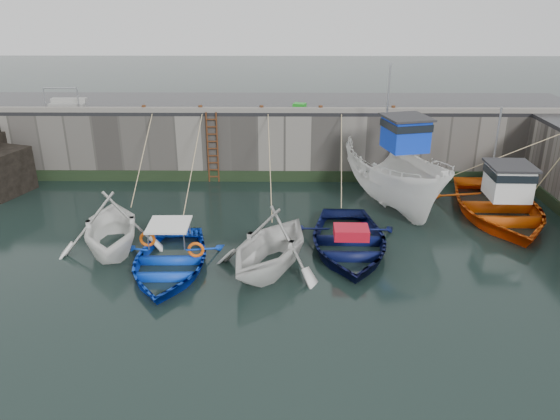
{
  "coord_description": "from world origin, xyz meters",
  "views": [
    {
      "loc": [
        1.26,
        -13.67,
        8.23
      ],
      "look_at": [
        1.09,
        3.56,
        1.2
      ],
      "focal_mm": 35.0,
      "sensor_mm": 36.0,
      "label": 1
    }
  ],
  "objects_px": {
    "boat_far_orange": "(498,206)",
    "bollard_d": "(320,109)",
    "boat_far_white": "(395,177)",
    "bollard_b": "(200,108)",
    "boat_near_white": "(113,248)",
    "fish_crate": "(300,106)",
    "boat_near_navy": "(348,249)",
    "boat_near_blacktrim": "(270,268)",
    "bollard_c": "(262,109)",
    "bollard_a": "(144,108)",
    "bollard_e": "(393,109)",
    "boat_near_blue": "(169,268)",
    "ladder": "(213,148)"
  },
  "relations": [
    {
      "from": "boat_far_orange",
      "to": "bollard_d",
      "type": "height_order",
      "value": "boat_far_orange"
    },
    {
      "from": "boat_far_white",
      "to": "boat_far_orange",
      "type": "bearing_deg",
      "value": -31.89
    },
    {
      "from": "boat_far_white",
      "to": "bollard_b",
      "type": "height_order",
      "value": "boat_far_white"
    },
    {
      "from": "boat_far_orange",
      "to": "bollard_b",
      "type": "bearing_deg",
      "value": 161.87
    },
    {
      "from": "boat_near_white",
      "to": "fish_crate",
      "type": "xyz_separation_m",
      "value": [
        6.49,
        7.84,
        3.29
      ]
    },
    {
      "from": "boat_near_navy",
      "to": "bollard_d",
      "type": "xyz_separation_m",
      "value": [
        -0.59,
        7.25,
        3.3
      ]
    },
    {
      "from": "bollard_d",
      "to": "boat_far_orange",
      "type": "bearing_deg",
      "value": -32.71
    },
    {
      "from": "boat_near_blacktrim",
      "to": "boat_far_white",
      "type": "relative_size",
      "value": 0.56
    },
    {
      "from": "boat_far_orange",
      "to": "bollard_d",
      "type": "bearing_deg",
      "value": 148.89
    },
    {
      "from": "boat_far_orange",
      "to": "bollard_c",
      "type": "xyz_separation_m",
      "value": [
        -9.3,
        4.3,
        2.87
      ]
    },
    {
      "from": "boat_near_white",
      "to": "boat_near_navy",
      "type": "xyz_separation_m",
      "value": [
        8.0,
        0.02,
        0.0
      ]
    },
    {
      "from": "boat_near_blacktrim",
      "to": "bollard_a",
      "type": "height_order",
      "value": "bollard_a"
    },
    {
      "from": "boat_near_blacktrim",
      "to": "bollard_e",
      "type": "bearing_deg",
      "value": 83.87
    },
    {
      "from": "boat_near_white",
      "to": "bollard_d",
      "type": "height_order",
      "value": "bollard_d"
    },
    {
      "from": "boat_near_navy",
      "to": "bollard_e",
      "type": "bearing_deg",
      "value": 71.63
    },
    {
      "from": "boat_far_white",
      "to": "boat_near_blacktrim",
      "type": "bearing_deg",
      "value": -144.91
    },
    {
      "from": "boat_near_navy",
      "to": "bollard_b",
      "type": "relative_size",
      "value": 19.2
    },
    {
      "from": "fish_crate",
      "to": "bollard_c",
      "type": "distance_m",
      "value": 1.78
    },
    {
      "from": "boat_far_orange",
      "to": "boat_near_white",
      "type": "bearing_deg",
      "value": -166.52
    },
    {
      "from": "boat_near_navy",
      "to": "fish_crate",
      "type": "height_order",
      "value": "fish_crate"
    },
    {
      "from": "boat_near_white",
      "to": "boat_near_blacktrim",
      "type": "xyz_separation_m",
      "value": [
        5.4,
        -1.38,
        0.0
      ]
    },
    {
      "from": "boat_near_white",
      "to": "bollard_d",
      "type": "relative_size",
      "value": 15.4
    },
    {
      "from": "boat_near_blue",
      "to": "bollard_b",
      "type": "xyz_separation_m",
      "value": [
        -0.1,
        8.68,
        3.3
      ]
    },
    {
      "from": "bollard_d",
      "to": "bollard_e",
      "type": "distance_m",
      "value": 3.2
    },
    {
      "from": "boat_near_blacktrim",
      "to": "bollard_b",
      "type": "xyz_separation_m",
      "value": [
        -3.3,
        8.65,
        3.3
      ]
    },
    {
      "from": "bollard_e",
      "to": "ladder",
      "type": "bearing_deg",
      "value": -177.6
    },
    {
      "from": "bollard_e",
      "to": "boat_far_white",
      "type": "bearing_deg",
      "value": -95.88
    },
    {
      "from": "bollard_a",
      "to": "bollard_d",
      "type": "relative_size",
      "value": 1.0
    },
    {
      "from": "boat_near_blue",
      "to": "boat_near_navy",
      "type": "bearing_deg",
      "value": 12.61
    },
    {
      "from": "boat_near_navy",
      "to": "bollard_e",
      "type": "height_order",
      "value": "bollard_e"
    },
    {
      "from": "bollard_a",
      "to": "bollard_e",
      "type": "distance_m",
      "value": 11.0
    },
    {
      "from": "boat_near_white",
      "to": "boat_far_orange",
      "type": "height_order",
      "value": "boat_far_orange"
    },
    {
      "from": "bollard_a",
      "to": "bollard_e",
      "type": "height_order",
      "value": "same"
    },
    {
      "from": "bollard_d",
      "to": "bollard_e",
      "type": "bearing_deg",
      "value": 0.0
    },
    {
      "from": "boat_near_navy",
      "to": "bollard_d",
      "type": "bearing_deg",
      "value": 96.09
    },
    {
      "from": "boat_far_white",
      "to": "boat_far_orange",
      "type": "height_order",
      "value": "boat_far_white"
    },
    {
      "from": "boat_near_navy",
      "to": "boat_far_orange",
      "type": "xyz_separation_m",
      "value": [
        6.11,
        2.95,
        0.43
      ]
    },
    {
      "from": "bollard_c",
      "to": "bollard_d",
      "type": "relative_size",
      "value": 1.0
    },
    {
      "from": "bollard_e",
      "to": "fish_crate",
      "type": "bearing_deg",
      "value": 172.13
    },
    {
      "from": "boat_near_blue",
      "to": "bollard_d",
      "type": "xyz_separation_m",
      "value": [
        5.2,
        8.68,
        3.3
      ]
    },
    {
      "from": "boat_far_white",
      "to": "bollard_d",
      "type": "relative_size",
      "value": 27.79
    },
    {
      "from": "boat_near_blacktrim",
      "to": "bollard_a",
      "type": "relative_size",
      "value": 15.6
    },
    {
      "from": "boat_near_blacktrim",
      "to": "boat_near_white",
      "type": "bearing_deg",
      "value": -169.51
    },
    {
      "from": "boat_far_orange",
      "to": "bollard_a",
      "type": "xyz_separation_m",
      "value": [
        -14.5,
        4.3,
        2.87
      ]
    },
    {
      "from": "bollard_a",
      "to": "bollard_d",
      "type": "bearing_deg",
      "value": 0.0
    },
    {
      "from": "boat_near_blacktrim",
      "to": "bollard_e",
      "type": "xyz_separation_m",
      "value": [
        5.2,
        8.65,
        3.3
      ]
    },
    {
      "from": "bollard_d",
      "to": "bollard_a",
      "type": "bearing_deg",
      "value": 180.0
    },
    {
      "from": "boat_near_white",
      "to": "bollard_c",
      "type": "bearing_deg",
      "value": 43.04
    },
    {
      "from": "boat_near_blue",
      "to": "bollard_d",
      "type": "height_order",
      "value": "bollard_d"
    },
    {
      "from": "boat_near_navy",
      "to": "boat_near_blacktrim",
      "type": "bearing_deg",
      "value": -150.11
    }
  ]
}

